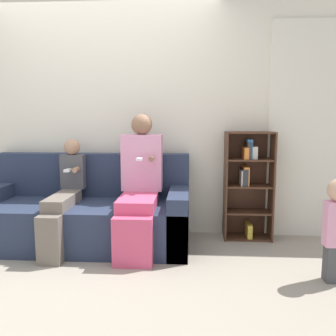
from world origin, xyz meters
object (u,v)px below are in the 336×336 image
couch (86,216)px  bookshelf (247,181)px  child_seated (63,196)px  adult_seated (139,181)px

couch → bookshelf: (1.66, 0.31, 0.32)m
couch → bookshelf: bearing=10.6°
couch → child_seated: 0.33m
adult_seated → bookshelf: (1.10, 0.39, -0.06)m
couch → child_seated: size_ratio=1.96×
child_seated → bookshelf: bearing=14.2°
child_seated → bookshelf: bookshelf is taller
couch → adult_seated: bearing=-8.4°
couch → child_seated: bearing=-137.8°
adult_seated → bookshelf: size_ratio=1.16×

